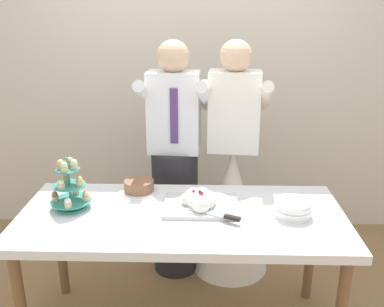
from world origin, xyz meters
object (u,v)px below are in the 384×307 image
Objects in this scene: round_cake at (139,187)px; person_bride at (231,195)px; plate_stack at (293,208)px; dessert_table at (182,225)px; main_cake_tray at (200,202)px; person_groom at (175,175)px; cupcake_stand at (70,188)px.

round_cake is 0.14× the size of person_bride.
plate_stack is at bearing -67.06° from person_bride.
person_bride is at bearing 33.45° from round_cake.
plate_stack is at bearing -17.97° from round_cake.
person_bride reaches higher than plate_stack.
main_cake_tray is (0.10, 0.07, 0.12)m from dessert_table.
person_groom is (-0.69, 0.65, -0.07)m from plate_stack.
cupcake_stand is (-0.63, 0.05, 0.20)m from dessert_table.
person_bride is (-0.29, 0.68, -0.24)m from plate_stack.
dessert_table is 1.08× the size of person_bride.
dessert_table is 0.41m from round_cake.
cupcake_stand is 0.43m from round_cake.
plate_stack is at bearing -43.24° from person_groom.
cupcake_stand reaches higher than main_cake_tray.
dessert_table is 5.90× the size of cupcake_stand.
plate_stack is 0.95m from person_groom.
cupcake_stand is at bearing -146.93° from round_cake.
cupcake_stand is 1.48× the size of plate_stack.
round_cake is (-0.38, 0.21, -0.01)m from main_cake_tray.
person_bride is at bearing 4.69° from person_groom.
person_groom is at bearing -175.31° from person_bride.
round_cake is at bearing -146.55° from person_bride.
person_bride is (0.59, 0.39, -0.23)m from round_cake.
plate_stack is 0.12× the size of person_bride.
plate_stack is 0.93m from round_cake.
person_bride reaches higher than round_cake.
dessert_table is at bearing -45.49° from round_cake.
person_groom is at bearing 97.15° from dessert_table.
person_groom is (-0.08, 0.64, 0.05)m from dessert_table.
main_cake_tray is 0.51m from plate_stack.
dessert_table is 0.66m from cupcake_stand.
main_cake_tray is (0.73, 0.02, -0.08)m from cupcake_stand.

